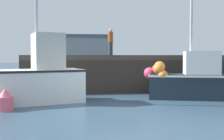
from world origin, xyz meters
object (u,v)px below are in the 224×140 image
dockworker (111,42)px  mooring_buoy_foreground (5,101)px  fishing_boat_near_right (190,79)px  fishing_boat_near_left (39,78)px

dockworker → mooring_buoy_foreground: (-4.51, -8.99, -2.43)m
fishing_boat_near_right → mooring_buoy_foreground: fishing_boat_near_right is taller
fishing_boat_near_left → dockworker: (3.60, 7.41, 1.79)m
fishing_boat_near_right → mooring_buoy_foreground: 7.43m
dockworker → mooring_buoy_foreground: bearing=-116.6°
fishing_boat_near_right → dockworker: size_ratio=2.74×
fishing_boat_near_right → dockworker: fishing_boat_near_right is taller
fishing_boat_near_left → fishing_boat_near_right: (6.25, 0.34, -0.14)m
fishing_boat_near_right → mooring_buoy_foreground: bearing=-165.0°
dockworker → mooring_buoy_foreground: dockworker is taller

